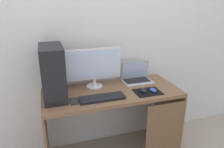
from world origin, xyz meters
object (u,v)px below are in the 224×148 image
laptop (136,77)px  keyboard (102,98)px  cell_phone (74,101)px  monitor (94,67)px  mouse_left (143,90)px  mouse_right (153,90)px  pc_tower (53,73)px

laptop → keyboard: laptop is taller
keyboard → cell_phone: size_ratio=3.23×
monitor → mouse_left: 0.54m
mouse_left → mouse_right: 0.10m
mouse_left → mouse_right: size_ratio=1.00×
mouse_right → cell_phone: (-0.77, 0.03, -0.02)m
pc_tower → cell_phone: 0.32m
cell_phone → laptop: bearing=21.6°
mouse_left → cell_phone: 0.68m
laptop → keyboard: size_ratio=0.77×
laptop → keyboard: 0.58m
keyboard → cell_phone: (-0.25, 0.02, -0.01)m
mouse_left → cell_phone: bearing=179.6°
pc_tower → keyboard: 0.50m
cell_phone → pc_tower: bearing=135.4°
keyboard → mouse_left: (0.42, 0.02, 0.01)m
pc_tower → cell_phone: size_ratio=3.74×
laptop → cell_phone: laptop is taller
monitor → mouse_left: monitor is taller
keyboard → mouse_right: mouse_right is taller
keyboard → pc_tower: bearing=156.7°
laptop → cell_phone: bearing=-158.4°
pc_tower → cell_phone: bearing=-44.6°
pc_tower → mouse_right: size_ratio=5.07×
laptop → cell_phone: size_ratio=2.48×
keyboard → mouse_left: mouse_left is taller
pc_tower → monitor: size_ratio=0.87×
mouse_right → cell_phone: mouse_right is taller
pc_tower → laptop: 0.92m
monitor → laptop: 0.51m
keyboard → cell_phone: keyboard is taller
monitor → mouse_right: 0.63m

